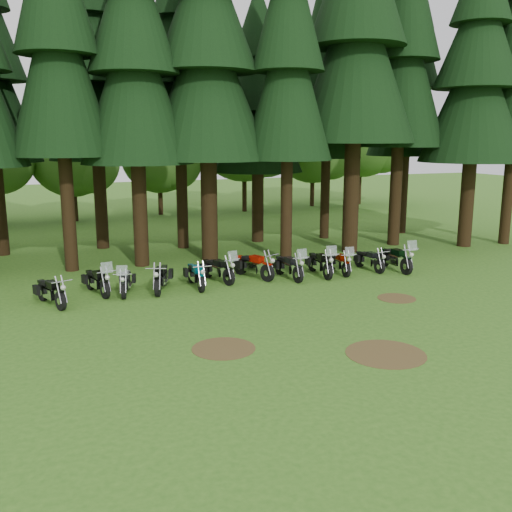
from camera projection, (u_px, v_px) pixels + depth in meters
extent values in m
plane|color=#32641B|center=(291.00, 316.00, 18.84)|extent=(120.00, 120.00, 0.00)
cylinder|color=#302010|center=(68.00, 203.00, 24.66)|extent=(0.58, 0.58, 5.99)
cone|color=black|center=(58.00, 64.00, 23.48)|extent=(4.32, 4.32, 7.49)
cylinder|color=#302010|center=(140.00, 205.00, 25.70)|extent=(0.66, 0.66, 5.57)
cone|color=black|center=(135.00, 82.00, 24.61)|extent=(4.95, 4.95, 6.96)
cone|color=black|center=(131.00, 1.00, 23.94)|extent=(3.96, 3.96, 5.87)
cylinder|color=#302010|center=(209.00, 201.00, 26.89)|extent=(0.77, 0.77, 5.70)
cone|color=black|center=(207.00, 80.00, 25.77)|extent=(5.81, 5.81, 7.12)
cone|color=black|center=(206.00, 1.00, 25.08)|extent=(4.65, 4.65, 6.01)
cylinder|color=#302010|center=(286.00, 201.00, 26.80)|extent=(0.55, 0.55, 5.71)
cone|color=black|center=(288.00, 80.00, 25.67)|extent=(4.15, 4.15, 7.14)
cone|color=black|center=(289.00, 0.00, 24.98)|extent=(3.32, 3.32, 6.03)
cylinder|color=#302010|center=(351.00, 187.00, 28.78)|extent=(0.80, 0.80, 6.62)
cone|color=black|center=(356.00, 56.00, 27.48)|extent=(5.98, 5.98, 8.27)
cylinder|color=#302010|center=(396.00, 187.00, 30.73)|extent=(0.64, 0.64, 6.35)
cone|color=black|center=(402.00, 69.00, 29.49)|extent=(4.79, 4.79, 7.93)
cylinder|color=#302010|center=(467.00, 196.00, 30.39)|extent=(0.72, 0.72, 5.41)
cone|color=black|center=(475.00, 95.00, 29.33)|extent=(5.44, 5.44, 6.77)
cone|color=black|center=(480.00, 30.00, 28.67)|extent=(4.35, 4.35, 5.71)
cylinder|color=#302010|center=(508.00, 189.00, 31.06)|extent=(0.57, 0.57, 6.03)
cylinder|color=#302010|center=(100.00, 196.00, 29.84)|extent=(0.65, 0.65, 5.55)
cone|color=black|center=(94.00, 90.00, 28.75)|extent=(4.85, 4.85, 6.94)
cone|color=black|center=(91.00, 21.00, 28.08)|extent=(3.88, 3.88, 5.86)
cylinder|color=#302010|center=(182.00, 196.00, 29.94)|extent=(0.58, 0.58, 5.52)
cone|color=black|center=(179.00, 92.00, 28.86)|extent=(4.35, 4.35, 6.90)
cone|color=black|center=(177.00, 23.00, 28.19)|extent=(3.48, 3.48, 5.83)
cylinder|color=#302010|center=(258.00, 200.00, 31.88)|extent=(0.66, 0.66, 4.70)
cone|color=black|center=(258.00, 117.00, 30.95)|extent=(4.94, 4.94, 5.87)
cone|color=black|center=(258.00, 64.00, 30.39)|extent=(3.95, 3.95, 4.96)
cone|color=black|center=(258.00, 20.00, 29.93)|extent=(2.77, 2.77, 3.91)
cylinder|color=#302010|center=(325.00, 190.00, 32.87)|extent=(0.53, 0.53, 5.56)
cone|color=black|center=(328.00, 95.00, 31.78)|extent=(3.94, 3.94, 6.95)
cone|color=black|center=(329.00, 32.00, 31.10)|extent=(3.15, 3.15, 5.87)
cylinder|color=#302010|center=(403.00, 187.00, 34.68)|extent=(0.61, 0.61, 5.65)
cone|color=black|center=(408.00, 95.00, 33.57)|extent=(4.59, 4.59, 7.06)
cone|color=black|center=(411.00, 35.00, 32.89)|extent=(3.67, 3.67, 5.96)
cylinder|color=#302010|center=(75.00, 203.00, 39.88)|extent=(0.36, 0.36, 2.55)
sphere|color=#335D1F|center=(72.00, 154.00, 39.18)|extent=(5.95, 5.95, 5.95)
sphere|color=#335D1F|center=(88.00, 163.00, 39.05)|extent=(4.25, 4.25, 4.25)
cylinder|color=#302010|center=(160.00, 198.00, 43.22)|extent=(0.36, 0.36, 2.47)
sphere|color=#335D1F|center=(159.00, 154.00, 42.54)|extent=(5.76, 5.76, 5.76)
sphere|color=#335D1F|center=(174.00, 162.00, 42.41)|extent=(4.12, 4.12, 4.12)
cylinder|color=#302010|center=(244.00, 189.00, 44.97)|extent=(0.36, 0.36, 3.52)
sphere|color=#335D1F|center=(244.00, 128.00, 44.01)|extent=(8.21, 8.21, 8.21)
sphere|color=#335D1F|center=(266.00, 139.00, 43.82)|extent=(5.87, 5.87, 5.87)
cylinder|color=#302010|center=(312.00, 189.00, 48.53)|extent=(0.36, 0.36, 2.94)
sphere|color=#335D1F|center=(313.00, 142.00, 47.73)|extent=(6.86, 6.86, 6.86)
sphere|color=#335D1F|center=(330.00, 150.00, 47.57)|extent=(4.90, 4.90, 4.90)
cylinder|color=#302010|center=(359.00, 184.00, 49.97)|extent=(0.36, 0.36, 3.52)
sphere|color=#335D1F|center=(361.00, 129.00, 49.01)|extent=(8.20, 8.20, 8.20)
sphere|color=#335D1F|center=(381.00, 139.00, 48.82)|extent=(5.86, 5.86, 5.86)
cylinder|color=#4C3D1E|center=(224.00, 348.00, 15.95)|extent=(1.80, 1.80, 0.01)
cylinder|color=#4C3D1E|center=(397.00, 298.00, 20.90)|extent=(1.40, 1.40, 0.01)
cylinder|color=#4C3D1E|center=(386.00, 354.00, 15.55)|extent=(2.20, 2.20, 0.01)
cylinder|color=black|center=(61.00, 301.00, 19.39)|extent=(0.37, 0.67, 0.67)
cylinder|color=black|center=(42.00, 292.00, 20.52)|extent=(0.37, 0.67, 0.67)
cube|color=silver|center=(51.00, 294.00, 19.97)|extent=(0.51, 0.76, 0.34)
cube|color=black|center=(52.00, 285.00, 19.73)|extent=(0.48, 0.63, 0.24)
cube|color=black|center=(47.00, 283.00, 20.08)|extent=(0.48, 0.63, 0.12)
cylinder|color=black|center=(105.00, 290.00, 20.81)|extent=(0.30, 0.67, 0.66)
cylinder|color=black|center=(90.00, 281.00, 22.04)|extent=(0.30, 0.67, 0.66)
cube|color=silver|center=(97.00, 283.00, 21.44)|extent=(0.45, 0.75, 0.34)
cube|color=black|center=(98.00, 275.00, 21.19)|extent=(0.43, 0.61, 0.24)
cube|color=black|center=(94.00, 273.00, 21.56)|extent=(0.43, 0.61, 0.12)
cube|color=silver|center=(107.00, 268.00, 20.39)|extent=(0.44, 0.23, 0.40)
cylinder|color=black|center=(124.00, 291.00, 20.76)|extent=(0.28, 0.63, 0.61)
cylinder|color=black|center=(128.00, 281.00, 22.16)|extent=(0.28, 0.63, 0.61)
cube|color=silver|center=(126.00, 283.00, 21.49)|extent=(0.42, 0.70, 0.32)
cube|color=black|center=(125.00, 276.00, 21.21)|extent=(0.40, 0.57, 0.22)
cube|color=black|center=(126.00, 274.00, 21.64)|extent=(0.40, 0.57, 0.11)
cube|color=silver|center=(122.00, 270.00, 20.32)|extent=(0.41, 0.21, 0.37)
cylinder|color=black|center=(158.00, 287.00, 21.09)|extent=(0.39, 0.71, 0.70)
cylinder|color=black|center=(165.00, 277.00, 22.70)|extent=(0.39, 0.71, 0.70)
cube|color=silver|center=(161.00, 279.00, 21.93)|extent=(0.55, 0.80, 0.36)
cube|color=black|center=(160.00, 271.00, 21.61)|extent=(0.51, 0.66, 0.25)
cube|color=black|center=(162.00, 269.00, 22.10)|extent=(0.51, 0.66, 0.13)
cylinder|color=black|center=(201.00, 284.00, 21.66)|extent=(0.15, 0.66, 0.66)
cylinder|color=black|center=(191.00, 275.00, 23.09)|extent=(0.15, 0.66, 0.66)
cube|color=silver|center=(196.00, 277.00, 22.40)|extent=(0.29, 0.71, 0.34)
cube|color=#035770|center=(197.00, 269.00, 22.12)|extent=(0.31, 0.56, 0.24)
cube|color=black|center=(194.00, 267.00, 22.55)|extent=(0.31, 0.56, 0.12)
cylinder|color=black|center=(229.00, 277.00, 22.66)|extent=(0.33, 0.69, 0.67)
cylinder|color=black|center=(207.00, 270.00, 23.88)|extent=(0.33, 0.69, 0.67)
cube|color=silver|center=(217.00, 271.00, 23.29)|extent=(0.48, 0.77, 0.35)
cube|color=black|center=(220.00, 263.00, 23.03)|extent=(0.45, 0.63, 0.25)
cube|color=black|center=(213.00, 262.00, 23.40)|extent=(0.45, 0.63, 0.12)
cube|color=silver|center=(233.00, 256.00, 22.24)|extent=(0.45, 0.25, 0.40)
cylinder|color=black|center=(267.00, 273.00, 23.26)|extent=(0.40, 0.72, 0.71)
cylinder|color=black|center=(240.00, 266.00, 24.46)|extent=(0.40, 0.72, 0.71)
cube|color=silver|center=(253.00, 267.00, 23.88)|extent=(0.56, 0.81, 0.37)
cube|color=red|center=(257.00, 259.00, 23.62)|extent=(0.52, 0.67, 0.26)
cube|color=black|center=(249.00, 258.00, 23.99)|extent=(0.52, 0.67, 0.13)
cylinder|color=black|center=(298.00, 275.00, 23.06)|extent=(0.19, 0.69, 0.68)
cylinder|color=black|center=(280.00, 267.00, 24.47)|extent=(0.19, 0.69, 0.68)
cube|color=silver|center=(288.00, 268.00, 23.79)|extent=(0.34, 0.74, 0.35)
cube|color=black|center=(291.00, 261.00, 23.50)|extent=(0.35, 0.59, 0.25)
cube|color=black|center=(285.00, 259.00, 23.93)|extent=(0.35, 0.59, 0.12)
cube|color=silver|center=(302.00, 254.00, 22.60)|extent=(0.44, 0.16, 0.41)
cylinder|color=black|center=(328.00, 272.00, 23.54)|extent=(0.19, 0.71, 0.70)
cylinder|color=black|center=(312.00, 263.00, 25.07)|extent=(0.19, 0.71, 0.70)
cube|color=silver|center=(319.00, 265.00, 24.34)|extent=(0.35, 0.76, 0.36)
cube|color=black|center=(322.00, 257.00, 24.03)|extent=(0.36, 0.60, 0.25)
cube|color=black|center=(317.00, 256.00, 24.49)|extent=(0.36, 0.60, 0.13)
cube|color=silver|center=(332.00, 251.00, 23.05)|extent=(0.45, 0.16, 0.42)
cylinder|color=black|center=(346.00, 270.00, 24.00)|extent=(0.19, 0.64, 0.63)
cylinder|color=black|center=(332.00, 263.00, 25.39)|extent=(0.19, 0.64, 0.63)
cube|color=silver|center=(338.00, 264.00, 24.72)|extent=(0.32, 0.69, 0.32)
cube|color=#6F0C00|center=(341.00, 257.00, 24.44)|extent=(0.33, 0.55, 0.23)
cube|color=black|center=(336.00, 256.00, 24.86)|extent=(0.33, 0.55, 0.11)
cube|color=silver|center=(350.00, 251.00, 23.56)|extent=(0.41, 0.15, 0.38)
cylinder|color=black|center=(379.00, 267.00, 24.61)|extent=(0.18, 0.63, 0.62)
cylinder|color=black|center=(359.00, 260.00, 25.89)|extent=(0.18, 0.63, 0.62)
cube|color=silver|center=(369.00, 261.00, 25.27)|extent=(0.32, 0.68, 0.32)
cube|color=black|center=(372.00, 255.00, 25.01)|extent=(0.32, 0.54, 0.23)
cube|color=black|center=(366.00, 254.00, 25.40)|extent=(0.32, 0.54, 0.11)
cylinder|color=black|center=(406.00, 266.00, 24.43)|extent=(0.15, 0.72, 0.72)
cylinder|color=black|center=(384.00, 259.00, 25.97)|extent=(0.15, 0.72, 0.72)
cube|color=silver|center=(394.00, 260.00, 25.23)|extent=(0.31, 0.77, 0.37)
cube|color=black|center=(398.00, 252.00, 24.92)|extent=(0.33, 0.60, 0.26)
cube|color=black|center=(391.00, 251.00, 25.39)|extent=(0.33, 0.60, 0.13)
cube|color=silver|center=(412.00, 246.00, 23.93)|extent=(0.46, 0.14, 0.43)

